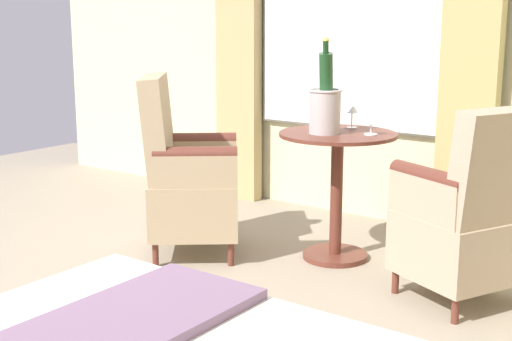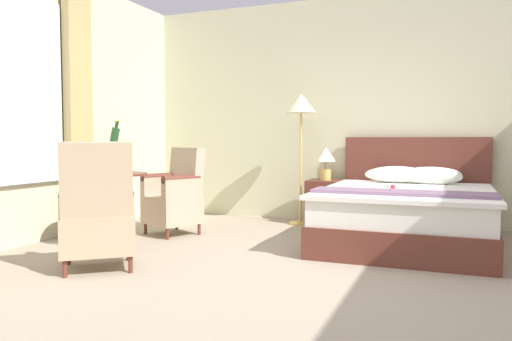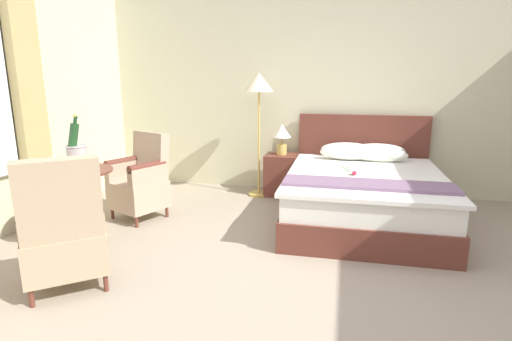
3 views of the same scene
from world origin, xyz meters
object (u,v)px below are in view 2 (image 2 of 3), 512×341
object	(u,v)px
side_table_round	(114,200)
wine_glass_near_bucket	(121,164)
floor_lamp_brass	(301,113)
armchair_by_window	(175,196)
nightstand	(325,202)
bedside_lamp	(326,158)
armchair_facing_bed	(98,215)
champagne_bucket	(115,157)
bed	(407,211)
wine_glass_near_edge	(95,162)

from	to	relation	value
side_table_round	wine_glass_near_bucket	bearing A→B (deg)	102.85
floor_lamp_brass	wine_glass_near_bucket	size ratio (longest dim) A/B	13.45
wine_glass_near_bucket	armchair_by_window	distance (m)	0.80
nightstand	armchair_by_window	xyz separation A→B (m)	(-1.43, -1.26, 0.15)
floor_lamp_brass	armchair_by_window	size ratio (longest dim) A/B	1.68
bedside_lamp	armchair_facing_bed	xyz separation A→B (m)	(-1.19, -2.87, -0.39)
nightstand	champagne_bucket	xyz separation A→B (m)	(-1.55, -2.15, 0.62)
side_table_round	armchair_by_window	world-z (taller)	armchair_by_window
bed	floor_lamp_brass	xyz separation A→B (m)	(-1.36, 0.68, 1.08)
bed	side_table_round	world-z (taller)	bed
wine_glass_near_edge	bed	bearing A→B (deg)	25.01
bed	bedside_lamp	size ratio (longest dim) A/B	5.26
bedside_lamp	armchair_by_window	bearing A→B (deg)	-138.52
side_table_round	champagne_bucket	distance (m)	0.44
nightstand	bedside_lamp	size ratio (longest dim) A/B	1.35
champagne_bucket	wine_glass_near_edge	size ratio (longest dim) A/B	3.61
bed	champagne_bucket	bearing A→B (deg)	-152.37
nightstand	champagne_bucket	bearing A→B (deg)	-125.83
bed	nightstand	bearing A→B (deg)	143.51
nightstand	wine_glass_near_bucket	world-z (taller)	wine_glass_near_bucket
bedside_lamp	champagne_bucket	size ratio (longest dim) A/B	0.78
champagne_bucket	armchair_facing_bed	size ratio (longest dim) A/B	0.50
side_table_round	armchair_facing_bed	xyz separation A→B (m)	(0.43, -0.76, -0.02)
bedside_lamp	armchair_by_window	xyz separation A→B (m)	(-1.43, -1.26, -0.41)
bedside_lamp	wine_glass_near_edge	xyz separation A→B (m)	(-1.82, -2.13, 0.01)
champagne_bucket	armchair_by_window	distance (m)	1.02
bedside_lamp	wine_glass_near_bucket	bearing A→B (deg)	-130.85
wine_glass_near_bucket	nightstand	bearing A→B (deg)	49.15
side_table_round	champagne_bucket	bearing A→B (deg)	-35.83
wine_glass_near_bucket	armchair_by_window	world-z (taller)	armchair_by_window
bed	armchair_facing_bed	bearing A→B (deg)	-137.16
nightstand	armchair_by_window	world-z (taller)	armchair_by_window
nightstand	floor_lamp_brass	size ratio (longest dim) A/B	0.34
floor_lamp_brass	side_table_round	world-z (taller)	floor_lamp_brass
bedside_lamp	floor_lamp_brass	bearing A→B (deg)	-160.37
floor_lamp_brass	wine_glass_near_edge	xyz separation A→B (m)	(-1.52, -2.02, -0.56)
bed	armchair_by_window	xyz separation A→B (m)	(-2.49, -0.48, 0.10)
champagne_bucket	wine_glass_near_edge	xyz separation A→B (m)	(-0.26, 0.03, -0.06)
floor_lamp_brass	armchair_by_window	distance (m)	1.89
champagne_bucket	wine_glass_near_bucket	xyz separation A→B (m)	(-0.11, 0.23, -0.08)
floor_lamp_brass	wine_glass_near_bucket	bearing A→B (deg)	-126.96
armchair_facing_bed	nightstand	bearing A→B (deg)	67.50
nightstand	armchair_facing_bed	distance (m)	3.11
nightstand	wine_glass_near_edge	size ratio (longest dim) A/B	3.81
armchair_by_window	wine_glass_near_bucket	bearing A→B (deg)	-109.61
nightstand	wine_glass_near_bucket	distance (m)	2.60
bed	floor_lamp_brass	distance (m)	1.86
floor_lamp_brass	armchair_facing_bed	distance (m)	3.06
nightstand	armchair_facing_bed	bearing A→B (deg)	-112.50
floor_lamp_brass	armchair_facing_bed	xyz separation A→B (m)	(-0.89, -2.76, -0.96)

